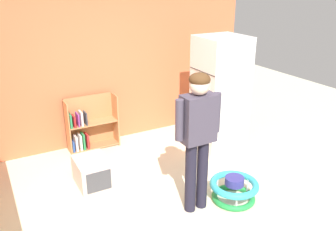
# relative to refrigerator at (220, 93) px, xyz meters

# --- Properties ---
(ground_plane) EXTENTS (12.00, 12.00, 0.00)m
(ground_plane) POSITION_rel_refrigerator_xyz_m (-1.54, -1.24, -0.89)
(ground_plane) COLOR beige
(ground_plane) RESTS_ON ground
(back_wall) EXTENTS (5.20, 0.06, 2.70)m
(back_wall) POSITION_rel_refrigerator_xyz_m (-1.54, 1.09, 0.46)
(back_wall) COLOR #CD663F
(back_wall) RESTS_ON ground
(refrigerator) EXTENTS (0.73, 0.68, 1.78)m
(refrigerator) POSITION_rel_refrigerator_xyz_m (0.00, 0.00, 0.00)
(refrigerator) COLOR white
(refrigerator) RESTS_ON ground
(bookshelf) EXTENTS (0.80, 0.28, 0.85)m
(bookshelf) POSITION_rel_refrigerator_xyz_m (-1.88, 0.91, -0.53)
(bookshelf) COLOR #B7794A
(bookshelf) RESTS_ON ground
(standing_person) EXTENTS (0.57, 0.23, 1.67)m
(standing_person) POSITION_rel_refrigerator_xyz_m (-1.25, -1.28, 0.13)
(standing_person) COLOR black
(standing_person) RESTS_ON ground
(baby_walker) EXTENTS (0.60, 0.60, 0.32)m
(baby_walker) POSITION_rel_refrigerator_xyz_m (-0.75, -1.37, -0.73)
(baby_walker) COLOR green
(baby_walker) RESTS_ON ground
(pet_carrier) EXTENTS (0.42, 0.55, 0.36)m
(pet_carrier) POSITION_rel_refrigerator_xyz_m (-2.17, -0.18, -0.71)
(pet_carrier) COLOR beige
(pet_carrier) RESTS_ON ground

